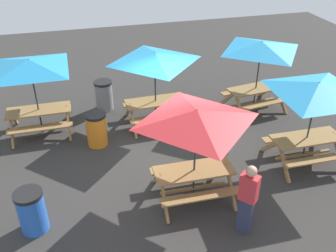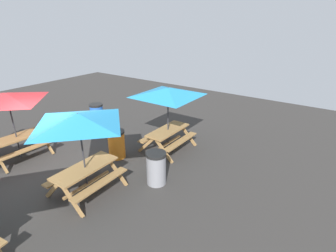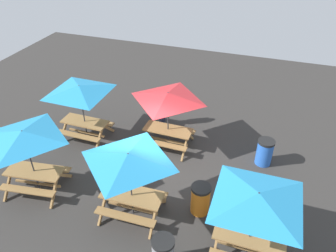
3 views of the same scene
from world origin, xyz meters
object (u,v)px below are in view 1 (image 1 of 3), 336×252
(picnic_table_2, at_px, (196,123))
(trash_bin_gray, at_px, (104,95))
(picnic_table_0, at_px, (317,94))
(picnic_table_4, at_px, (155,62))
(trash_bin_orange, at_px, (96,129))
(trash_bin_blue, at_px, (32,211))
(picnic_table_3, at_px, (261,51))
(picnic_table_1, at_px, (30,70))
(person_standing, at_px, (248,198))

(picnic_table_2, relative_size, trash_bin_gray, 2.38)
(picnic_table_0, height_order, picnic_table_4, same)
(trash_bin_orange, distance_m, trash_bin_blue, 3.28)
(picnic_table_3, xyz_separation_m, trash_bin_gray, (-4.74, 1.27, -1.49))
(trash_bin_orange, distance_m, trash_bin_gray, 2.10)
(picnic_table_1, height_order, picnic_table_2, same)
(trash_bin_gray, bearing_deg, trash_bin_blue, -112.53)
(trash_bin_blue, relative_size, person_standing, 0.59)
(picnic_table_2, height_order, trash_bin_gray, picnic_table_2)
(trash_bin_orange, xyz_separation_m, trash_bin_blue, (-1.60, -2.86, 0.00))
(picnic_table_3, distance_m, trash_bin_blue, 7.84)
(trash_bin_blue, height_order, person_standing, person_standing)
(picnic_table_2, relative_size, person_standing, 1.40)
(picnic_table_3, distance_m, trash_bin_gray, 5.13)
(picnic_table_0, distance_m, trash_bin_blue, 6.93)
(picnic_table_4, bearing_deg, trash_bin_gray, 135.58)
(picnic_table_0, relative_size, picnic_table_2, 1.21)
(picnic_table_2, relative_size, picnic_table_3, 1.00)
(picnic_table_3, height_order, person_standing, picnic_table_3)
(picnic_table_2, height_order, picnic_table_3, same)
(picnic_table_1, distance_m, trash_bin_gray, 2.66)
(picnic_table_3, distance_m, trash_bin_orange, 5.45)
(trash_bin_gray, bearing_deg, trash_bin_orange, -102.17)
(picnic_table_2, distance_m, trash_bin_orange, 3.67)
(trash_bin_blue, bearing_deg, picnic_table_4, 46.15)
(trash_bin_blue, bearing_deg, picnic_table_2, 1.99)
(picnic_table_2, relative_size, trash_bin_blue, 2.38)
(picnic_table_3, bearing_deg, picnic_table_0, -99.07)
(trash_bin_orange, relative_size, person_standing, 0.59)
(trash_bin_gray, bearing_deg, picnic_table_3, -14.99)
(picnic_table_4, distance_m, person_standing, 4.95)
(picnic_table_1, distance_m, picnic_table_3, 6.72)
(picnic_table_1, relative_size, trash_bin_blue, 2.89)
(picnic_table_2, relative_size, trash_bin_orange, 2.38)
(picnic_table_0, bearing_deg, trash_bin_orange, 157.44)
(picnic_table_2, height_order, trash_bin_orange, picnic_table_2)
(picnic_table_1, bearing_deg, picnic_table_2, -47.76)
(picnic_table_2, distance_m, person_standing, 1.83)
(picnic_table_2, bearing_deg, trash_bin_blue, -176.99)
(person_standing, bearing_deg, picnic_table_3, 111.27)
(picnic_table_1, distance_m, trash_bin_orange, 2.39)
(picnic_table_3, height_order, picnic_table_4, same)
(picnic_table_0, xyz_separation_m, picnic_table_2, (-3.20, -0.53, 0.00))
(person_standing, bearing_deg, picnic_table_0, 85.07)
(trash_bin_orange, distance_m, person_standing, 4.82)
(trash_bin_orange, bearing_deg, trash_bin_blue, -119.13)
(picnic_table_4, bearing_deg, picnic_table_1, 172.73)
(picnic_table_4, bearing_deg, picnic_table_2, -90.47)
(picnic_table_2, height_order, picnic_table_4, same)
(trash_bin_blue, bearing_deg, picnic_table_0, 5.53)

